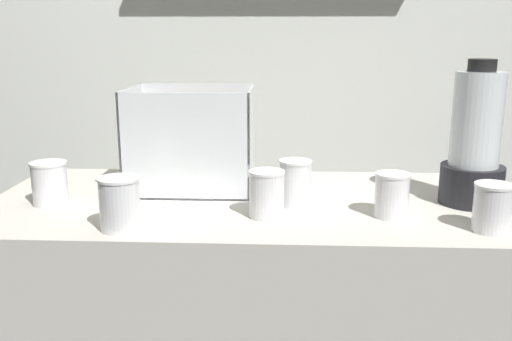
{
  "coord_description": "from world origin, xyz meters",
  "views": [
    {
      "loc": [
        0.07,
        -1.44,
        1.33
      ],
      "look_at": [
        0.0,
        0.0,
        0.98
      ],
      "focal_mm": 39.96,
      "sensor_mm": 36.0,
      "label": 1
    }
  ],
  "objects_px": {
    "juice_cup_pomegranate_right": "(295,186)",
    "juice_cup_mango_left": "(120,207)",
    "carrot_display_bin": "(193,157)",
    "juice_cup_carrot_far_left": "(50,185)",
    "blender_pitcher": "(474,145)",
    "juice_cup_beet_middle": "(267,196)",
    "juice_cup_carrot_far_right": "(392,197)",
    "juice_cup_carrot_rightmost": "(492,211)"
  },
  "relations": [
    {
      "from": "juice_cup_pomegranate_right",
      "to": "juice_cup_mango_left",
      "type": "bearing_deg",
      "value": -152.82
    },
    {
      "from": "carrot_display_bin",
      "to": "juice_cup_carrot_far_left",
      "type": "xyz_separation_m",
      "value": [
        -0.34,
        -0.18,
        -0.04
      ]
    },
    {
      "from": "blender_pitcher",
      "to": "juice_cup_beet_middle",
      "type": "relative_size",
      "value": 3.24
    },
    {
      "from": "carrot_display_bin",
      "to": "juice_cup_mango_left",
      "type": "xyz_separation_m",
      "value": [
        -0.11,
        -0.36,
        -0.03
      ]
    },
    {
      "from": "blender_pitcher",
      "to": "juice_cup_pomegranate_right",
      "type": "bearing_deg",
      "value": -173.94
    },
    {
      "from": "juice_cup_beet_middle",
      "to": "juice_cup_carrot_far_right",
      "type": "relative_size",
      "value": 1.05
    },
    {
      "from": "carrot_display_bin",
      "to": "juice_cup_carrot_far_left",
      "type": "distance_m",
      "value": 0.39
    },
    {
      "from": "juice_cup_carrot_rightmost",
      "to": "juice_cup_carrot_far_right",
      "type": "bearing_deg",
      "value": 155.93
    },
    {
      "from": "juice_cup_carrot_far_right",
      "to": "juice_cup_mango_left",
      "type": "bearing_deg",
      "value": -168.94
    },
    {
      "from": "juice_cup_carrot_far_right",
      "to": "blender_pitcher",
      "type": "bearing_deg",
      "value": 29.74
    },
    {
      "from": "carrot_display_bin",
      "to": "juice_cup_carrot_far_right",
      "type": "distance_m",
      "value": 0.57
    },
    {
      "from": "juice_cup_carrot_far_right",
      "to": "juice_cup_pomegranate_right",
      "type": "bearing_deg",
      "value": 160.62
    },
    {
      "from": "blender_pitcher",
      "to": "juice_cup_mango_left",
      "type": "distance_m",
      "value": 0.89
    },
    {
      "from": "juice_cup_mango_left",
      "to": "juice_cup_carrot_far_right",
      "type": "bearing_deg",
      "value": 11.06
    },
    {
      "from": "juice_cup_pomegranate_right",
      "to": "juice_cup_carrot_rightmost",
      "type": "relative_size",
      "value": 1.09
    },
    {
      "from": "carrot_display_bin",
      "to": "juice_cup_beet_middle",
      "type": "bearing_deg",
      "value": -49.81
    },
    {
      "from": "juice_cup_pomegranate_right",
      "to": "juice_cup_carrot_far_left",
      "type": "bearing_deg",
      "value": -178.24
    },
    {
      "from": "juice_cup_carrot_far_left",
      "to": "juice_cup_carrot_rightmost",
      "type": "distance_m",
      "value": 1.07
    },
    {
      "from": "juice_cup_carrot_far_left",
      "to": "juice_cup_pomegranate_right",
      "type": "relative_size",
      "value": 0.94
    },
    {
      "from": "juice_cup_beet_middle",
      "to": "juice_cup_carrot_rightmost",
      "type": "height_order",
      "value": "juice_cup_beet_middle"
    },
    {
      "from": "juice_cup_carrot_far_left",
      "to": "juice_cup_carrot_far_right",
      "type": "distance_m",
      "value": 0.86
    },
    {
      "from": "blender_pitcher",
      "to": "juice_cup_carrot_far_right",
      "type": "distance_m",
      "value": 0.28
    },
    {
      "from": "carrot_display_bin",
      "to": "juice_cup_carrot_far_right",
      "type": "bearing_deg",
      "value": -25.14
    },
    {
      "from": "juice_cup_carrot_far_left",
      "to": "juice_cup_mango_left",
      "type": "bearing_deg",
      "value": -37.89
    },
    {
      "from": "juice_cup_mango_left",
      "to": "juice_cup_carrot_far_right",
      "type": "xyz_separation_m",
      "value": [
        0.62,
        0.12,
        -0.0
      ]
    },
    {
      "from": "juice_cup_mango_left",
      "to": "juice_cup_carrot_rightmost",
      "type": "height_order",
      "value": "juice_cup_mango_left"
    },
    {
      "from": "juice_cup_carrot_far_left",
      "to": "juice_cup_carrot_far_right",
      "type": "xyz_separation_m",
      "value": [
        0.85,
        -0.06,
        -0.0
      ]
    },
    {
      "from": "juice_cup_pomegranate_right",
      "to": "juice_cup_carrot_far_right",
      "type": "relative_size",
      "value": 1.1
    },
    {
      "from": "blender_pitcher",
      "to": "juice_cup_carrot_far_left",
      "type": "bearing_deg",
      "value": -176.44
    },
    {
      "from": "juice_cup_carrot_rightmost",
      "to": "juice_cup_pomegranate_right",
      "type": "bearing_deg",
      "value": 158.37
    },
    {
      "from": "carrot_display_bin",
      "to": "juice_cup_mango_left",
      "type": "bearing_deg",
      "value": -106.61
    },
    {
      "from": "juice_cup_carrot_rightmost",
      "to": "carrot_display_bin",
      "type": "bearing_deg",
      "value": 155.16
    },
    {
      "from": "juice_cup_carrot_far_left",
      "to": "juice_cup_carrot_rightmost",
      "type": "bearing_deg",
      "value": -8.17
    },
    {
      "from": "juice_cup_carrot_far_left",
      "to": "juice_cup_carrot_far_right",
      "type": "height_order",
      "value": "juice_cup_carrot_far_left"
    },
    {
      "from": "carrot_display_bin",
      "to": "juice_cup_carrot_far_left",
      "type": "relative_size",
      "value": 3.07
    },
    {
      "from": "juice_cup_mango_left",
      "to": "juice_cup_carrot_far_right",
      "type": "relative_size",
      "value": 1.12
    },
    {
      "from": "carrot_display_bin",
      "to": "juice_cup_carrot_far_right",
      "type": "relative_size",
      "value": 3.16
    },
    {
      "from": "juice_cup_mango_left",
      "to": "juice_cup_beet_middle",
      "type": "distance_m",
      "value": 0.34
    },
    {
      "from": "juice_cup_carrot_far_left",
      "to": "juice_cup_carrot_far_right",
      "type": "relative_size",
      "value": 1.03
    },
    {
      "from": "blender_pitcher",
      "to": "juice_cup_carrot_rightmost",
      "type": "relative_size",
      "value": 3.37
    },
    {
      "from": "carrot_display_bin",
      "to": "juice_cup_mango_left",
      "type": "relative_size",
      "value": 2.82
    },
    {
      "from": "blender_pitcher",
      "to": "juice_cup_carrot_rightmost",
      "type": "height_order",
      "value": "blender_pitcher"
    }
  ]
}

